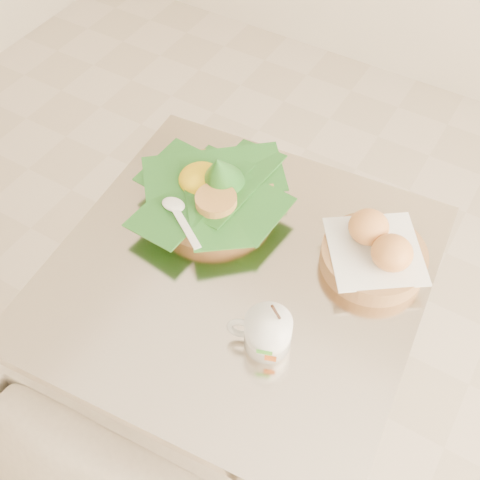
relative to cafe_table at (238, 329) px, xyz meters
The scene contains 5 objects.
floor 0.55m from the cafe_table, behind, with size 3.60×3.60×0.00m, color beige.
cafe_table is the anchor object (origin of this frame).
rice_basket 0.32m from the cafe_table, 137.26° to the left, with size 0.32×0.32×0.16m.
bread_basket 0.37m from the cafe_table, 34.64° to the left, with size 0.24×0.24×0.11m.
coffee_mug 0.31m from the cafe_table, 41.29° to the right, with size 0.11×0.09×0.14m.
Camera 1 is at (0.49, -0.59, 1.70)m, focal length 45.00 mm.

